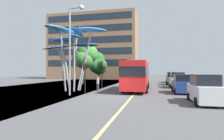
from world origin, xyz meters
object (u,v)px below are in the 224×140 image
Objects in this scene: red_bus at (137,74)px; car_parked_far at (177,80)px; pedestrian at (98,84)px; leaf_sculpture at (73,40)px; car_side_street at (172,79)px; traffic_light_kerb_far at (102,69)px; street_lamp at (73,39)px; car_parked_mid at (183,84)px; car_parked_near at (205,90)px; car_far_side at (171,78)px; traffic_light_kerb_near at (85,71)px.

car_parked_far is at bearing 45.97° from red_bus.
red_bus is at bearing 15.51° from pedestrian.
car_side_street is (12.74, 12.91, -5.16)m from leaf_sculpture.
leaf_sculpture is at bearing -132.84° from traffic_light_kerb_far.
leaf_sculpture reaches higher than red_bus.
street_lamp is at bearing -122.13° from car_side_street.
traffic_light_kerb_far reaches higher than red_bus.
pedestrian is at bearing 178.29° from car_parked_mid.
leaf_sculpture is 6.12m from pedestrian.
red_bus is 9.88m from car_parked_near.
leaf_sculpture is at bearing -134.63° from car_side_street.
traffic_light_kerb_far is 2.19× the size of pedestrian.
car_far_side is (13.14, 20.00, -5.10)m from leaf_sculpture.
street_lamp reaches higher than pedestrian.
traffic_light_kerb_far is 0.96× the size of car_side_street.
red_bus reaches higher than traffic_light_kerb_near.
car_parked_far is at bearing -88.40° from car_side_street.
car_parked_far is (10.10, 4.13, -1.65)m from traffic_light_kerb_far.
red_bus is 1.17× the size of leaf_sculpture.
traffic_light_kerb_near is at bearing -104.99° from pedestrian.
car_parked_near is (13.23, -6.40, -5.15)m from leaf_sculpture.
traffic_light_kerb_far reaches higher than car_parked_near.
street_lamp is (-11.30, 2.09, 4.45)m from car_parked_near.
traffic_light_kerb_near is 0.71× the size of car_far_side.
car_parked_far is (12.90, 7.15, -5.10)m from leaf_sculpture.
car_far_side is 0.53× the size of street_lamp.
car_parked_mid is at bearing -16.51° from traffic_light_kerb_far.
street_lamp reaches higher than traffic_light_kerb_far.
street_lamp reaches higher than car_side_street.
car_parked_far is 1.15× the size of car_side_street.
car_far_side is at bearing 88.92° from car_parked_far.
leaf_sculpture is 13.68m from car_parked_mid.
car_parked_far is 0.97× the size of car_far_side.
car_far_side is at bearing 64.10° from traffic_light_kerb_near.
car_parked_far is at bearing 88.04° from car_parked_mid.
street_lamp reaches higher than car_parked_near.
street_lamp reaches higher than traffic_light_kerb_near.
red_bus reaches higher than pedestrian.
car_parked_mid is 1.08× the size of car_side_street.
traffic_light_kerb_far reaches higher than car_far_side.
traffic_light_kerb_far is 0.42× the size of street_lamp.
car_parked_near reaches higher than car_side_street.
traffic_light_kerb_far is at bearing 83.22° from street_lamp.
traffic_light_kerb_far reaches higher than car_side_street.
leaf_sculpture is at bearing -151.02° from car_parked_far.
pedestrian is at bearing -117.21° from car_far_side.
traffic_light_kerb_far is at bearing 47.16° from leaf_sculpture.
traffic_light_kerb_far is at bearing 137.90° from car_parked_near.
car_parked_near is 26.41m from car_far_side.
red_bus is 2.17× the size of car_parked_far.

